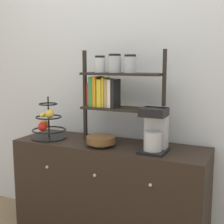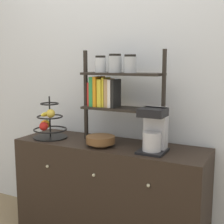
{
  "view_description": "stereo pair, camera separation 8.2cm",
  "coord_description": "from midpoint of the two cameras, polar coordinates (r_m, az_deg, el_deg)",
  "views": [
    {
      "loc": [
        1.0,
        -1.86,
        1.41
      ],
      "look_at": [
        0.02,
        0.23,
        1.04
      ],
      "focal_mm": 50.0,
      "sensor_mm": 36.0,
      "label": 1
    },
    {
      "loc": [
        1.08,
        -1.82,
        1.41
      ],
      "look_at": [
        0.02,
        0.23,
        1.04
      ],
      "focal_mm": 50.0,
      "sensor_mm": 36.0,
      "label": 2
    }
  ],
  "objects": [
    {
      "name": "coffee_maker",
      "position": [
        2.18,
        8.75,
        -3.31
      ],
      "size": [
        0.18,
        0.21,
        0.31
      ],
      "color": "black",
      "rests_on": "sideboard"
    },
    {
      "name": "sideboard",
      "position": [
        2.53,
        0.44,
        -14.51
      ],
      "size": [
        1.5,
        0.48,
        0.79
      ],
      "color": "black",
      "rests_on": "ground_plane"
    },
    {
      "name": "wall_back",
      "position": [
        2.57,
        3.25,
        6.65
      ],
      "size": [
        7.0,
        0.05,
        2.6
      ],
      "primitive_type": "cube",
      "color": "silver",
      "rests_on": "ground_plane"
    },
    {
      "name": "shelf_hutch",
      "position": [
        2.37,
        1.2,
        4.83
      ],
      "size": [
        0.67,
        0.2,
        0.71
      ],
      "color": "black",
      "rests_on": "sideboard"
    },
    {
      "name": "wooden_bowl",
      "position": [
        2.33,
        -1.09,
        -5.17
      ],
      "size": [
        0.22,
        0.22,
        0.07
      ],
      "color": "brown",
      "rests_on": "sideboard"
    },
    {
      "name": "fruit_stand",
      "position": [
        2.6,
        -10.64,
        -2.22
      ],
      "size": [
        0.28,
        0.28,
        0.34
      ],
      "color": "black",
      "rests_on": "sideboard"
    }
  ]
}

